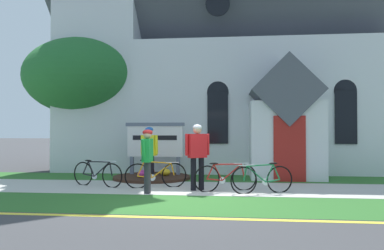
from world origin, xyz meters
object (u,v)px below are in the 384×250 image
bicycle_black (97,174)px  cyclist_in_orange_jersey (149,150)px  church_sign (155,141)px  bicycle_silver (156,175)px  cyclist_in_yellow_jersey (147,156)px  yard_deciduous_tree (85,78)px  bicycle_blue (262,179)px  bicycle_green (226,177)px  roadside_conifer (371,57)px  cyclist_in_white_jersey (197,151)px

bicycle_black → cyclist_in_orange_jersey: cyclist_in_orange_jersey is taller
church_sign → cyclist_in_orange_jersey: church_sign is taller
church_sign → cyclist_in_orange_jersey: (0.15, -1.56, -0.22)m
bicycle_silver → bicycle_black: bearing=177.6°
cyclist_in_orange_jersey → cyclist_in_yellow_jersey: (0.36, -1.83, -0.07)m
cyclist_in_yellow_jersey → yard_deciduous_tree: bearing=125.6°
bicycle_silver → cyclist_in_yellow_jersey: bearing=-90.6°
bicycle_blue → cyclist_in_orange_jersey: bearing=155.7°
bicycle_silver → bicycle_blue: 3.00m
church_sign → bicycle_silver: size_ratio=1.24×
yard_deciduous_tree → church_sign: bearing=-31.2°
bicycle_green → roadside_conifer: bearing=50.9°
cyclist_in_white_jersey → cyclist_in_yellow_jersey: cyclist_in_white_jersey is taller
cyclist_in_yellow_jersey → cyclist_in_orange_jersey: bearing=101.3°
bicycle_black → cyclist_in_yellow_jersey: cyclist_in_yellow_jersey is taller
bicycle_black → bicycle_blue: bearing=-8.8°
cyclist_in_white_jersey → cyclist_in_yellow_jersey: 1.39m
bicycle_black → roadside_conifer: size_ratio=0.20×
church_sign → roadside_conifer: 11.52m
yard_deciduous_tree → bicycle_blue: bearing=-36.8°
bicycle_silver → cyclist_in_yellow_jersey: 1.15m
bicycle_silver → cyclist_in_yellow_jersey: (-0.01, -0.99, 0.59)m
cyclist_in_yellow_jersey → yard_deciduous_tree: (-3.91, 5.45, 2.88)m
cyclist_in_orange_jersey → church_sign: bearing=95.4°
bicycle_blue → cyclist_in_yellow_jersey: cyclist_in_yellow_jersey is taller
bicycle_silver → cyclist_in_white_jersey: size_ratio=0.94×
bicycle_blue → yard_deciduous_tree: 9.23m
bicycle_silver → yard_deciduous_tree: (-3.92, 4.46, 3.47)m
bicycle_blue → yard_deciduous_tree: (-6.85, 5.12, 3.47)m
bicycle_green → cyclist_in_yellow_jersey: (-2.00, -0.60, 0.59)m
cyclist_in_yellow_jersey → bicycle_black: bearing=148.5°
yard_deciduous_tree → cyclist_in_white_jersey: bearing=-43.2°
cyclist_in_orange_jersey → yard_deciduous_tree: 5.80m
cyclist_in_white_jersey → cyclist_in_yellow_jersey: (-1.23, -0.64, -0.10)m
cyclist_in_white_jersey → cyclist_in_orange_jersey: (-1.60, 1.19, -0.04)m
cyclist_in_white_jersey → cyclist_in_orange_jersey: 1.99m
church_sign → yard_deciduous_tree: (-3.40, 2.06, 2.59)m
bicycle_green → yard_deciduous_tree: size_ratio=0.31×
cyclist_in_orange_jersey → bicycle_black: bearing=-150.8°
church_sign → bicycle_silver: church_sign is taller
bicycle_blue → cyclist_in_orange_jersey: 3.68m
yard_deciduous_tree → bicycle_green: bearing=-39.4°
bicycle_black → roadside_conifer: bearing=36.9°
roadside_conifer → cyclist_in_yellow_jersey: bearing=-134.5°
church_sign → yard_deciduous_tree: size_ratio=0.38×
bicycle_blue → bicycle_silver: bearing=167.4°
bicycle_black → bicycle_blue: 4.73m
cyclist_in_orange_jersey → roadside_conifer: 12.31m
cyclist_in_orange_jersey → cyclist_in_yellow_jersey: cyclist_in_orange_jersey is taller
bicycle_green → cyclist_in_orange_jersey: size_ratio=0.97×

